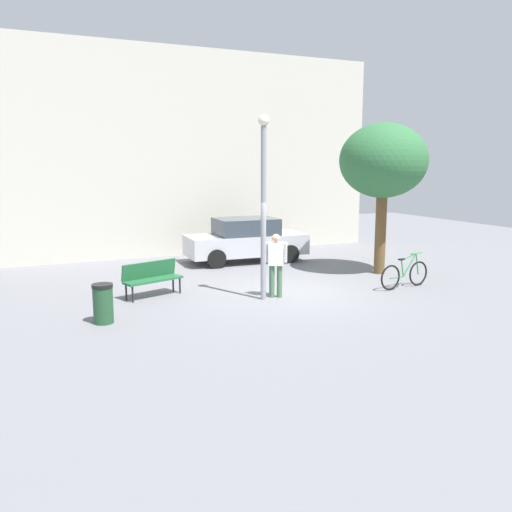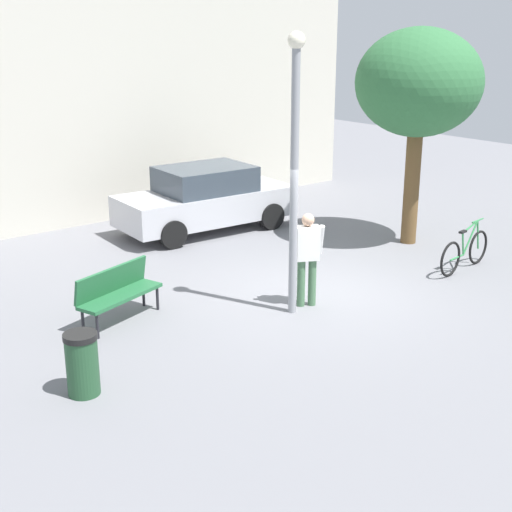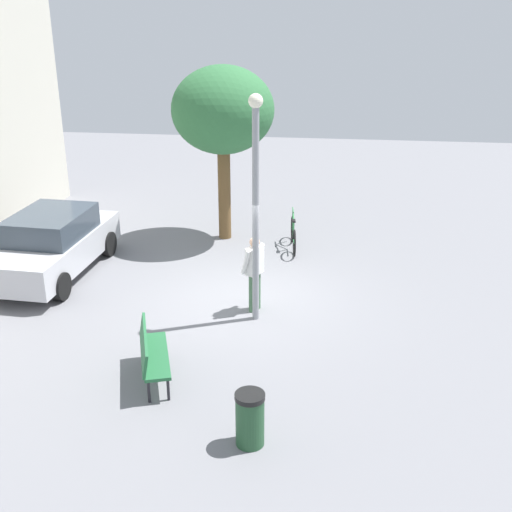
% 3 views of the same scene
% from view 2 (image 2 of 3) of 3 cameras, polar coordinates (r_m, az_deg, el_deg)
% --- Properties ---
extents(ground_plane, '(36.00, 36.00, 0.00)m').
position_cam_2_polar(ground_plane, '(13.29, 4.62, -3.03)').
color(ground_plane, slate).
extents(building_facade, '(14.65, 2.00, 7.65)m').
position_cam_2_polar(building_facade, '(19.06, -12.31, 14.81)').
color(building_facade, beige).
rests_on(building_facade, ground_plane).
extents(lamppost, '(0.28, 0.28, 4.64)m').
position_cam_2_polar(lamppost, '(11.73, 3.07, 7.75)').
color(lamppost, gray).
rests_on(lamppost, ground_plane).
extents(person_by_lamppost, '(0.63, 0.48, 1.67)m').
position_cam_2_polar(person_by_lamppost, '(12.45, 4.08, 0.23)').
color(person_by_lamppost, '#47704C').
rests_on(person_by_lamppost, ground_plane).
extents(park_bench, '(1.67, 0.95, 0.92)m').
position_cam_2_polar(park_bench, '(12.14, -10.97, -2.64)').
color(park_bench, '#236038').
rests_on(park_bench, ground_plane).
extents(plaza_tree, '(2.70, 2.70, 4.70)m').
position_cam_2_polar(plaza_tree, '(16.08, 12.76, 13.12)').
color(plaza_tree, brown).
rests_on(plaza_tree, ground_plane).
extents(bicycle_green, '(1.80, 0.26, 0.97)m').
position_cam_2_polar(bicycle_green, '(15.02, 16.22, 0.34)').
color(bicycle_green, black).
rests_on(bicycle_green, ground_plane).
extents(parked_car_silver, '(4.29, 2.01, 1.55)m').
position_cam_2_polar(parked_car_silver, '(17.15, -4.02, 4.54)').
color(parked_car_silver, '#B7B7BC').
rests_on(parked_car_silver, ground_plane).
extents(trash_bin, '(0.46, 0.46, 0.88)m').
position_cam_2_polar(trash_bin, '(9.93, -13.60, -8.29)').
color(trash_bin, '#234C2D').
rests_on(trash_bin, ground_plane).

